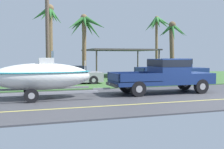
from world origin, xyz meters
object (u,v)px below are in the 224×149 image
object	(u,v)px
boat_on_trailer	(41,76)
utility_pole	(47,24)
pickup_truck_towing	(168,74)
palm_tree_far_right	(173,37)
carport_awning	(120,50)
palm_tree_mid	(50,26)
parked_sedan_near	(68,75)
palm_tree_near_left	(157,27)
parked_pickup_background	(176,69)
palm_tree_near_right	(85,30)

from	to	relation	value
boat_on_trailer	utility_pole	world-z (taller)	utility_pole
utility_pole	boat_on_trailer	bearing A→B (deg)	-99.83
pickup_truck_towing	palm_tree_far_right	bearing A→B (deg)	58.48
palm_tree_far_right	pickup_truck_towing	bearing A→B (deg)	-121.52
pickup_truck_towing	carport_awning	bearing A→B (deg)	82.88
palm_tree_mid	utility_pole	xyz separation A→B (m)	(-0.79, -6.78, -0.58)
parked_sedan_near	carport_awning	xyz separation A→B (m)	(6.10, 5.91, 1.96)
parked_sedan_near	palm_tree_near_left	world-z (taller)	palm_tree_near_left
palm_tree_mid	palm_tree_far_right	size ratio (longest dim) A/B	1.22
boat_on_trailer	carport_awning	world-z (taller)	carport_awning
parked_sedan_near	palm_tree_near_left	bearing A→B (deg)	32.65
palm_tree_near_left	utility_pole	world-z (taller)	utility_pole
parked_pickup_background	parked_sedan_near	distance (m)	8.63
parked_sedan_near	palm_tree_near_right	size ratio (longest dim) A/B	0.87
boat_on_trailer	palm_tree_far_right	bearing A→B (deg)	36.71
parked_sedan_near	palm_tree_far_right	bearing A→B (deg)	16.45
parked_pickup_background	parked_sedan_near	world-z (taller)	parked_pickup_background
pickup_truck_towing	parked_sedan_near	xyz separation A→B (m)	(-4.56, 6.46, -0.39)
carport_awning	palm_tree_near_left	world-z (taller)	palm_tree_near_left
carport_awning	palm_tree_near_right	bearing A→B (deg)	-137.84
carport_awning	palm_tree_mid	distance (m)	7.45
palm_tree_near_right	palm_tree_mid	world-z (taller)	palm_tree_mid
parked_pickup_background	parked_sedan_near	bearing A→B (deg)	175.99
parked_pickup_background	palm_tree_near_left	size ratio (longest dim) A/B	0.93
palm_tree_far_right	palm_tree_near_left	bearing A→B (deg)	85.70
parked_sedan_near	palm_tree_near_right	distance (m)	4.34
pickup_truck_towing	boat_on_trailer	xyz separation A→B (m)	(-6.94, 0.00, 0.04)
boat_on_trailer	palm_tree_mid	xyz separation A→B (m)	(1.48, 10.79, 3.56)
parked_sedan_near	pickup_truck_towing	bearing A→B (deg)	-54.77
carport_awning	parked_pickup_background	bearing A→B (deg)	-69.04
parked_pickup_background	boat_on_trailer	bearing A→B (deg)	-151.92
pickup_truck_towing	palm_tree_near_right	world-z (taller)	palm_tree_near_right
boat_on_trailer	palm_tree_near_left	xyz separation A→B (m)	(13.07, 13.31, 4.13)
pickup_truck_towing	parked_pickup_background	size ratio (longest dim) A/B	1.01
parked_sedan_near	palm_tree_mid	bearing A→B (deg)	101.64
pickup_truck_towing	palm_tree_mid	distance (m)	12.62
carport_awning	utility_pole	distance (m)	11.51
palm_tree_near_left	utility_pole	xyz separation A→B (m)	(-12.37, -9.29, -1.14)
boat_on_trailer	palm_tree_near_right	distance (m)	9.79
palm_tree_near_left	utility_pole	bearing A→B (deg)	-143.10
palm_tree_near_right	pickup_truck_towing	bearing A→B (deg)	-70.99
pickup_truck_towing	parked_pickup_background	world-z (taller)	pickup_truck_towing
parked_pickup_background	utility_pole	size ratio (longest dim) A/B	0.76
parked_pickup_background	palm_tree_mid	world-z (taller)	palm_tree_mid
boat_on_trailer	parked_sedan_near	bearing A→B (deg)	69.79
carport_awning	palm_tree_near_left	size ratio (longest dim) A/B	1.04
palm_tree_far_right	utility_pole	xyz separation A→B (m)	(-12.09, -5.51, 0.23)
parked_sedan_near	palm_tree_near_right	world-z (taller)	palm_tree_near_right
palm_tree_near_left	palm_tree_far_right	size ratio (longest dim) A/B	1.19
boat_on_trailer	parked_sedan_near	size ratio (longest dim) A/B	1.30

